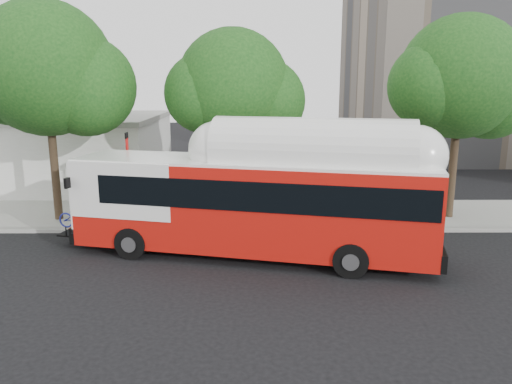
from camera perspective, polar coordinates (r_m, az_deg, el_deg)
ground at (r=17.73m, az=0.04°, el=-8.31°), size 120.00×120.00×0.00m
sidewalk at (r=23.89m, az=-0.06°, el=-2.54°), size 60.00×5.00×0.15m
curb_strip at (r=21.40m, az=-0.03°, el=-4.37°), size 60.00×0.30×0.15m
red_curb_segment at (r=21.59m, az=-8.04°, el=-4.33°), size 10.00×0.32×0.16m
street_tree_left at (r=23.66m, az=-21.71°, el=12.43°), size 6.67×5.80×9.74m
street_tree_mid at (r=22.62m, az=-1.60°, el=11.55°), size 5.75×5.00×8.62m
street_tree_right at (r=24.36m, az=23.23°, el=11.46°), size 6.21×5.40×9.18m
low_commercial_bldg at (r=33.83m, az=-24.66°, el=4.40°), size 16.20×10.20×4.25m
transit_bus at (r=18.02m, az=-0.20°, el=-1.56°), size 14.06×5.68×4.10m
signal_pole at (r=21.75m, az=-14.31°, el=1.20°), size 0.12×0.40×4.23m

